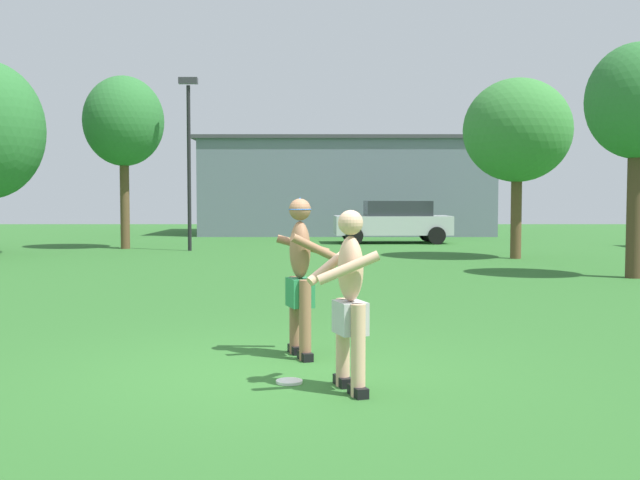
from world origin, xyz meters
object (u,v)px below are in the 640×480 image
object	(u,v)px
car_silver_mid_lot	(391,221)
tree_right_field	(121,122)
tree_near_building	(635,104)
tree_behind_players	(515,131)
frisbee	(287,382)
lamp_post	(186,144)
player_with_cap	(298,269)
player_in_gray	(347,297)

from	to	relation	value
car_silver_mid_lot	tree_right_field	distance (m)	10.34
tree_right_field	tree_near_building	world-z (taller)	tree_right_field
car_silver_mid_lot	tree_behind_players	distance (m)	8.11
frisbee	lamp_post	xyz separation A→B (m)	(-3.91, 17.44, 3.39)
car_silver_mid_lot	frisbee	bearing A→B (deg)	-98.09
frisbee	tree_behind_players	world-z (taller)	tree_behind_players
player_with_cap	tree_near_building	bearing A→B (deg)	49.15
car_silver_mid_lot	tree_near_building	world-z (taller)	tree_near_building
player_in_gray	frisbee	distance (m)	1.05
player_in_gray	frisbee	size ratio (longest dim) A/B	6.49
frisbee	tree_right_field	xyz separation A→B (m)	(-6.22, 18.35, 4.19)
lamp_post	player_in_gray	bearing A→B (deg)	-75.86
car_silver_mid_lot	tree_behind_players	size ratio (longest dim) A/B	0.87
tree_right_field	tree_near_building	distance (m)	16.10
player_in_gray	player_with_cap	bearing A→B (deg)	107.92
car_silver_mid_lot	tree_right_field	bearing A→B (deg)	-161.48
car_silver_mid_lot	tree_near_building	xyz separation A→B (m)	(4.00, -12.21, 2.89)
player_in_gray	car_silver_mid_lot	xyz separation A→B (m)	(2.49, 21.75, -0.03)
car_silver_mid_lot	tree_behind_players	xyz separation A→B (m)	(2.76, -7.11, 2.75)
frisbee	tree_near_building	distance (m)	12.20
tree_near_building	player_in_gray	bearing A→B (deg)	-124.24
car_silver_mid_lot	player_with_cap	bearing A→B (deg)	-98.33
tree_near_building	lamp_post	bearing A→B (deg)	143.24
tree_behind_players	player_in_gray	bearing A→B (deg)	-109.74
tree_behind_players	player_with_cap	bearing A→B (deg)	-113.53
player_with_cap	frisbee	bearing A→B (deg)	-93.83
tree_behind_players	tree_near_building	bearing A→B (deg)	-76.33
player_in_gray	tree_right_field	size ratio (longest dim) A/B	0.29
player_with_cap	tree_right_field	bearing A→B (deg)	110.15
player_in_gray	tree_right_field	xyz separation A→B (m)	(-6.78, 18.65, 3.35)
player_in_gray	tree_behind_players	distance (m)	15.79
player_with_cap	tree_near_building	world-z (taller)	tree_near_building
player_in_gray	tree_right_field	world-z (taller)	tree_right_field
tree_right_field	tree_behind_players	world-z (taller)	tree_right_field
tree_behind_players	tree_near_building	world-z (taller)	tree_behind_players
frisbee	car_silver_mid_lot	xyz separation A→B (m)	(3.05, 21.45, 0.81)
player_with_cap	player_in_gray	xyz separation A→B (m)	(0.48, -1.48, -0.11)
player_with_cap	car_silver_mid_lot	bearing A→B (deg)	81.67
player_with_cap	tree_near_building	xyz separation A→B (m)	(6.97, 8.06, 2.75)
lamp_post	tree_behind_players	xyz separation A→B (m)	(9.72, -3.09, 0.17)
tree_behind_players	tree_right_field	bearing A→B (deg)	161.60
lamp_post	tree_behind_players	world-z (taller)	lamp_post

